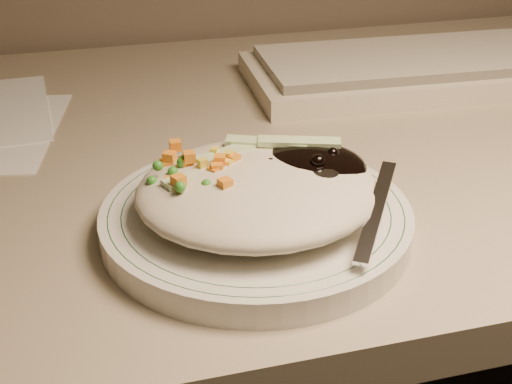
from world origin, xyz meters
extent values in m
cube|color=gray|center=(0.00, 1.38, 0.72)|extent=(1.40, 0.70, 0.04)
cylinder|color=silver|center=(-0.10, 1.19, 0.75)|extent=(0.25, 0.25, 0.02)
torus|color=#144723|center=(-0.10, 1.19, 0.76)|extent=(0.24, 0.24, 0.00)
torus|color=#144723|center=(-0.10, 1.19, 0.76)|extent=(0.22, 0.22, 0.00)
ellipsoid|color=beige|center=(-0.10, 1.18, 0.78)|extent=(0.19, 0.18, 0.04)
ellipsoid|color=black|center=(-0.05, 1.20, 0.79)|extent=(0.10, 0.09, 0.03)
ellipsoid|color=orange|center=(-0.14, 1.20, 0.78)|extent=(0.08, 0.08, 0.02)
sphere|color=black|center=(-0.08, 1.19, 0.79)|extent=(0.01, 0.01, 0.01)
sphere|color=black|center=(-0.05, 1.20, 0.79)|extent=(0.01, 0.01, 0.01)
sphere|color=black|center=(-0.03, 1.19, 0.80)|extent=(0.01, 0.01, 0.01)
sphere|color=black|center=(-0.04, 1.21, 0.79)|extent=(0.01, 0.01, 0.01)
sphere|color=black|center=(-0.05, 1.18, 0.80)|extent=(0.01, 0.01, 0.01)
sphere|color=black|center=(-0.05, 1.19, 0.79)|extent=(0.01, 0.01, 0.01)
sphere|color=black|center=(-0.04, 1.21, 0.79)|extent=(0.01, 0.01, 0.01)
cube|color=orange|center=(-0.14, 1.21, 0.80)|extent=(0.01, 0.01, 0.01)
cube|color=orange|center=(-0.13, 1.19, 0.79)|extent=(0.01, 0.01, 0.01)
cube|color=orange|center=(-0.16, 1.22, 0.80)|extent=(0.01, 0.01, 0.01)
cube|color=orange|center=(-0.12, 1.20, 0.80)|extent=(0.01, 0.01, 0.01)
cube|color=orange|center=(-0.13, 1.19, 0.80)|extent=(0.01, 0.01, 0.01)
cube|color=orange|center=(-0.16, 1.23, 0.79)|extent=(0.01, 0.01, 0.01)
cube|color=orange|center=(-0.15, 1.21, 0.80)|extent=(0.01, 0.01, 0.01)
cube|color=orange|center=(-0.13, 1.19, 0.80)|extent=(0.01, 0.01, 0.01)
cube|color=orange|center=(-0.11, 1.20, 0.80)|extent=(0.01, 0.01, 0.01)
cube|color=orange|center=(-0.15, 1.23, 0.80)|extent=(0.01, 0.01, 0.01)
cube|color=orange|center=(-0.16, 1.17, 0.80)|extent=(0.01, 0.01, 0.01)
cube|color=orange|center=(-0.13, 1.16, 0.80)|extent=(0.01, 0.01, 0.01)
cube|color=orange|center=(-0.16, 1.19, 0.79)|extent=(0.01, 0.01, 0.01)
cube|color=orange|center=(-0.16, 1.22, 0.79)|extent=(0.01, 0.01, 0.01)
sphere|color=#388C28|center=(-0.13, 1.20, 0.80)|extent=(0.01, 0.01, 0.01)
sphere|color=#388C28|center=(-0.16, 1.16, 0.80)|extent=(0.01, 0.01, 0.01)
sphere|color=#388C28|center=(-0.16, 1.20, 0.80)|extent=(0.01, 0.01, 0.01)
sphere|color=#388C28|center=(-0.17, 1.20, 0.80)|extent=(0.01, 0.01, 0.01)
sphere|color=#388C28|center=(-0.13, 1.20, 0.79)|extent=(0.01, 0.01, 0.01)
sphere|color=#388C28|center=(-0.12, 1.17, 0.79)|extent=(0.01, 0.01, 0.01)
sphere|color=#388C28|center=(-0.14, 1.20, 0.79)|extent=(0.01, 0.01, 0.01)
sphere|color=#388C28|center=(-0.15, 1.18, 0.79)|extent=(0.01, 0.01, 0.01)
sphere|color=#388C28|center=(-0.18, 1.20, 0.79)|extent=(0.01, 0.01, 0.01)
sphere|color=#388C28|center=(-0.15, 1.21, 0.80)|extent=(0.01, 0.01, 0.01)
sphere|color=#388C28|center=(-0.15, 1.21, 0.80)|extent=(0.01, 0.01, 0.01)
sphere|color=#388C28|center=(-0.16, 1.18, 0.79)|extent=(0.01, 0.01, 0.01)
sphere|color=#388C28|center=(-0.14, 1.17, 0.80)|extent=(0.01, 0.01, 0.01)
sphere|color=#388C28|center=(-0.11, 1.22, 0.79)|extent=(0.01, 0.01, 0.01)
cube|color=yellow|center=(-0.13, 1.20, 0.79)|extent=(0.01, 0.01, 0.01)
cube|color=yellow|center=(-0.12, 1.20, 0.80)|extent=(0.01, 0.01, 0.01)
cube|color=yellow|center=(-0.14, 1.21, 0.79)|extent=(0.01, 0.01, 0.01)
cube|color=yellow|center=(-0.14, 1.20, 0.80)|extent=(0.01, 0.01, 0.01)
cube|color=yellow|center=(-0.14, 1.19, 0.79)|extent=(0.01, 0.01, 0.01)
cube|color=yellow|center=(-0.11, 1.20, 0.80)|extent=(0.01, 0.01, 0.01)
cube|color=yellow|center=(-0.12, 1.22, 0.80)|extent=(0.01, 0.01, 0.01)
cube|color=yellow|center=(-0.13, 1.19, 0.79)|extent=(0.01, 0.01, 0.01)
cube|color=#B2D18C|center=(-0.11, 1.22, 0.80)|extent=(0.07, 0.04, 0.00)
cube|color=#B2D18C|center=(-0.08, 1.23, 0.80)|extent=(0.07, 0.04, 0.00)
cube|color=#B2D18C|center=(-0.14, 1.19, 0.80)|extent=(0.07, 0.04, 0.00)
cube|color=#B2D18C|center=(-0.05, 1.22, 0.80)|extent=(0.07, 0.04, 0.00)
cube|color=#B2D18C|center=(-0.09, 1.18, 0.79)|extent=(0.07, 0.05, 0.00)
ellipsoid|color=silver|center=(-0.05, 1.17, 0.79)|extent=(0.05, 0.06, 0.01)
cube|color=silver|center=(-0.02, 1.13, 0.78)|extent=(0.07, 0.10, 0.03)
cube|color=beige|center=(0.24, 1.48, 0.75)|extent=(0.52, 0.21, 0.03)
cube|color=beige|center=(0.24, 1.48, 0.77)|extent=(0.49, 0.18, 0.01)
camera|label=1|loc=(-0.23, 0.71, 1.04)|focal=50.00mm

